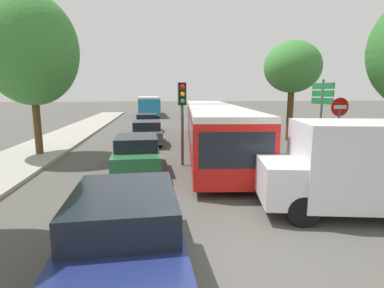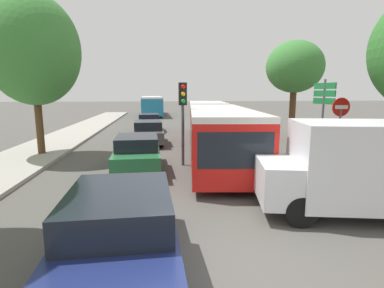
% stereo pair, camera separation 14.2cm
% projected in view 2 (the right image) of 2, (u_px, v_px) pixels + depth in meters
% --- Properties ---
extents(ground_plane, '(200.00, 200.00, 0.00)m').
position_uv_depth(ground_plane, '(216.00, 265.00, 5.30)').
color(ground_plane, '#4F4C47').
extents(kerb_strip_left, '(3.20, 45.64, 0.14)m').
position_uv_depth(kerb_strip_left, '(75.00, 133.00, 21.95)').
color(kerb_strip_left, '#9E998E').
rests_on(kerb_strip_left, ground).
extents(articulated_bus, '(3.98, 16.01, 2.35)m').
position_uv_depth(articulated_bus, '(213.00, 124.00, 15.90)').
color(articulated_bus, red).
rests_on(articulated_bus, ground).
extents(city_bus_rear, '(2.86, 11.55, 2.47)m').
position_uv_depth(city_bus_rear, '(152.00, 105.00, 39.76)').
color(city_bus_rear, teal).
rests_on(city_bus_rear, ground).
extents(queued_car_navy, '(1.89, 4.21, 1.45)m').
position_uv_depth(queued_car_navy, '(121.00, 230.00, 5.00)').
color(queued_car_navy, navy).
rests_on(queued_car_navy, ground).
extents(queued_car_green, '(1.80, 4.00, 1.37)m').
position_uv_depth(queued_car_green, '(137.00, 153.00, 11.58)').
color(queued_car_green, '#236638').
rests_on(queued_car_green, ground).
extents(queued_car_graphite, '(1.80, 4.00, 1.37)m').
position_uv_depth(queued_car_graphite, '(148.00, 132.00, 17.61)').
color(queued_car_graphite, '#47474C').
rests_on(queued_car_graphite, ground).
extents(queued_car_blue, '(1.78, 3.96, 1.36)m').
position_uv_depth(queued_car_blue, '(149.00, 122.00, 23.67)').
color(queued_car_blue, '#284799').
rests_on(queued_car_blue, ground).
extents(white_van, '(5.28, 2.84, 2.31)m').
position_uv_depth(white_van, '(371.00, 166.00, 7.28)').
color(white_van, silver).
rests_on(white_van, ground).
extents(traffic_light, '(0.33, 0.37, 3.40)m').
position_uv_depth(traffic_light, '(183.00, 105.00, 12.11)').
color(traffic_light, '#56595E').
rests_on(traffic_light, ground).
extents(no_entry_sign, '(0.70, 0.08, 2.82)m').
position_uv_depth(no_entry_sign, '(340.00, 123.00, 11.27)').
color(no_entry_sign, '#56595E').
rests_on(no_entry_sign, ground).
extents(direction_sign_post, '(0.29, 1.39, 3.60)m').
position_uv_depth(direction_sign_post, '(324.00, 102.00, 13.71)').
color(direction_sign_post, '#56595E').
rests_on(direction_sign_post, ground).
extents(tree_left_mid, '(4.15, 4.15, 7.40)m').
position_uv_depth(tree_left_mid, '(33.00, 50.00, 13.53)').
color(tree_left_mid, '#51381E').
rests_on(tree_left_mid, ground).
extents(tree_right_mid, '(3.46, 3.46, 6.13)m').
position_uv_depth(tree_right_mid, '(295.00, 67.00, 18.23)').
color(tree_right_mid, '#51381E').
rests_on(tree_right_mid, ground).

